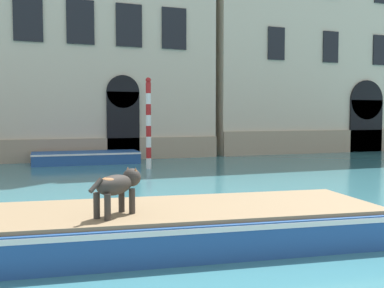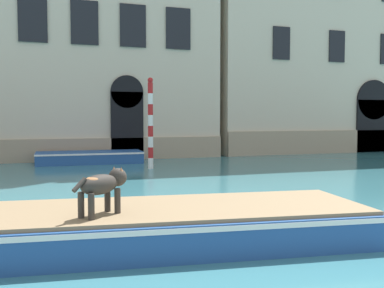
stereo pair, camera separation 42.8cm
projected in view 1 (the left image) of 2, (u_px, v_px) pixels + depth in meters
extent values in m
cube|color=tan|center=(107.00, 149.00, 22.12)|extent=(11.73, 0.16, 1.09)
cube|color=black|center=(123.00, 126.00, 22.33)|extent=(1.63, 0.14, 3.39)
cylinder|color=black|center=(123.00, 92.00, 22.22)|extent=(1.63, 0.14, 1.63)
cube|color=black|center=(28.00, 18.00, 20.54)|extent=(1.30, 0.10, 2.10)
cube|color=black|center=(80.00, 22.00, 21.35)|extent=(1.30, 0.10, 2.10)
cube|color=black|center=(129.00, 25.00, 22.15)|extent=(1.30, 0.10, 2.10)
cube|color=black|center=(174.00, 29.00, 22.96)|extent=(1.30, 0.10, 2.10)
cube|color=beige|center=(302.00, 13.00, 28.98)|extent=(13.68, 6.00, 17.68)
cube|color=tan|center=(329.00, 142.00, 26.62)|extent=(13.68, 0.16, 1.34)
cube|color=black|center=(366.00, 126.00, 27.48)|extent=(2.39, 0.14, 3.16)
cylinder|color=black|center=(367.00, 100.00, 27.38)|extent=(2.39, 0.14, 2.39)
cube|color=black|center=(276.00, 44.00, 25.04)|extent=(1.04, 0.10, 1.81)
cube|color=black|center=(331.00, 47.00, 26.29)|extent=(1.04, 0.10, 1.81)
cube|color=black|center=(380.00, 50.00, 27.54)|extent=(1.04, 0.10, 1.81)
cube|color=#234C8C|center=(148.00, 229.00, 7.53)|extent=(8.33, 3.34, 0.57)
cube|color=white|center=(148.00, 215.00, 7.51)|extent=(8.37, 3.37, 0.08)
cube|color=#8C7251|center=(148.00, 210.00, 7.51)|extent=(8.07, 3.12, 0.06)
cylinder|color=#332D28|center=(122.00, 200.00, 7.21)|extent=(0.10, 0.10, 0.40)
cylinder|color=#332D28|center=(132.00, 201.00, 7.09)|extent=(0.10, 0.10, 0.40)
cylinder|color=#332D28|center=(97.00, 206.00, 6.74)|extent=(0.10, 0.10, 0.40)
cylinder|color=#332D28|center=(108.00, 207.00, 6.62)|extent=(0.10, 0.10, 0.40)
ellipsoid|color=#332D28|center=(115.00, 185.00, 6.90)|extent=(0.78, 0.70, 0.31)
ellipsoid|color=#AD7042|center=(110.00, 180.00, 6.80)|extent=(0.39, 0.37, 0.11)
sphere|color=#332D28|center=(132.00, 177.00, 7.23)|extent=(0.29, 0.29, 0.29)
cone|color=#AD7042|center=(128.00, 170.00, 7.27)|extent=(0.09, 0.09, 0.12)
cone|color=#AD7042|center=(136.00, 171.00, 7.18)|extent=(0.09, 0.09, 0.12)
cylinder|color=#332D28|center=(96.00, 185.00, 6.55)|extent=(0.25, 0.21, 0.21)
cube|color=#234C8C|center=(86.00, 158.00, 20.63)|extent=(4.81, 1.85, 0.54)
cube|color=white|center=(86.00, 153.00, 20.62)|extent=(4.84, 1.88, 0.08)
cube|color=#8C7251|center=(86.00, 158.00, 20.63)|extent=(2.66, 1.36, 0.49)
cylinder|color=white|center=(149.00, 163.00, 18.54)|extent=(0.21, 0.21, 0.44)
cylinder|color=#B21E1E|center=(149.00, 153.00, 18.51)|extent=(0.21, 0.21, 0.44)
cylinder|color=white|center=(149.00, 142.00, 18.48)|extent=(0.21, 0.21, 0.44)
cylinder|color=#B21E1E|center=(149.00, 131.00, 18.45)|extent=(0.21, 0.21, 0.44)
cylinder|color=white|center=(149.00, 120.00, 18.43)|extent=(0.21, 0.21, 0.44)
cylinder|color=#B21E1E|center=(148.00, 110.00, 18.40)|extent=(0.21, 0.21, 0.44)
cylinder|color=white|center=(148.00, 99.00, 18.37)|extent=(0.21, 0.21, 0.44)
cylinder|color=#B21E1E|center=(148.00, 88.00, 18.34)|extent=(0.21, 0.21, 0.44)
sphere|color=#B21E1E|center=(148.00, 80.00, 18.32)|extent=(0.22, 0.22, 0.22)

